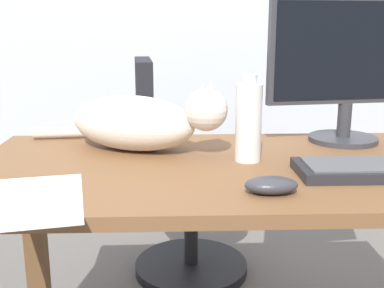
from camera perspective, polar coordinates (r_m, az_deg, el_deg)
desk at (r=1.24m, az=5.03°, el=-7.25°), size 1.31×0.67×0.70m
office_chair at (r=2.00m, az=-1.56°, el=-4.98°), size 0.48×0.48×0.91m
monitor at (r=1.46m, az=18.10°, el=8.98°), size 0.48×0.20×0.41m
cat at (r=1.31m, az=-6.13°, el=2.69°), size 0.56×0.32×0.20m
computer_mouse at (r=1.00m, az=9.38°, el=-4.83°), size 0.11×0.06×0.04m
paper_sheet at (r=1.00m, az=-18.90°, el=-6.32°), size 0.27×0.33×0.00m
water_bottle at (r=1.21m, az=6.72°, el=2.67°), size 0.07×0.07×0.22m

